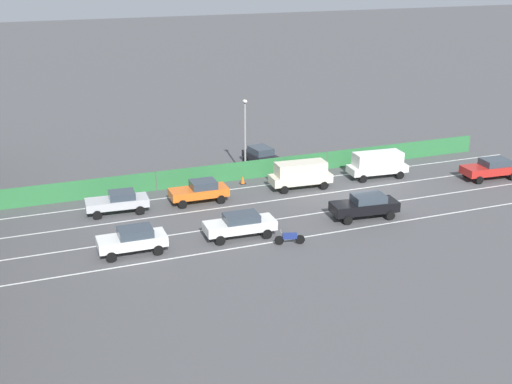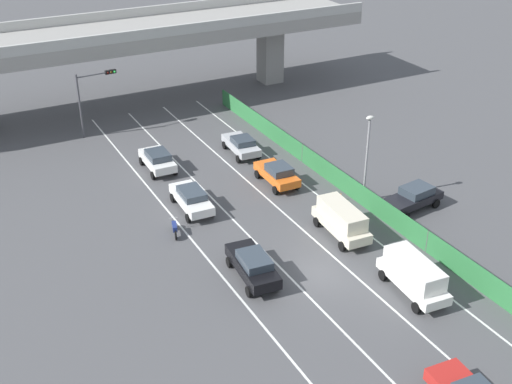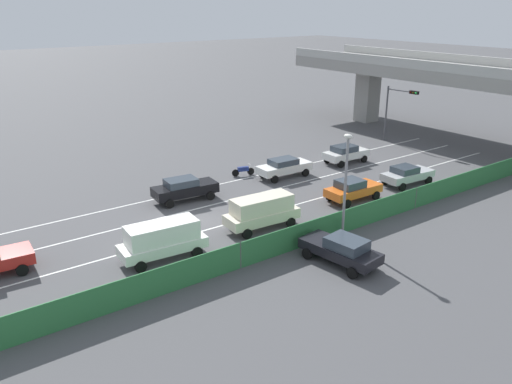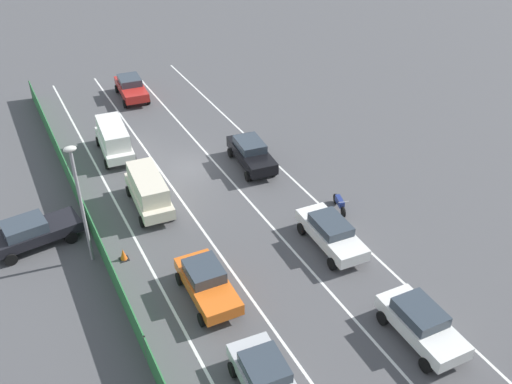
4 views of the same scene
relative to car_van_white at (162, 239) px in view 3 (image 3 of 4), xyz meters
name	(u,v)px [view 3 (image 3 of 4)]	position (x,y,z in m)	size (l,w,h in m)	color
ground_plane	(193,221)	(-3.68, 3.99, -1.22)	(300.00, 300.00, 0.00)	#4C4C4F
lane_line_left_edge	(229,182)	(-8.93, 10.27, -1.22)	(0.14, 48.56, 0.01)	silver
lane_line_mid_left	(254,194)	(-5.43, 10.27, -1.22)	(0.14, 48.56, 0.01)	silver
lane_line_mid_right	(283,208)	(-1.93, 10.27, -1.22)	(0.14, 48.56, 0.01)	silver
lane_line_right_edge	(317,224)	(1.58, 10.27, -1.22)	(0.14, 48.56, 0.01)	silver
elevated_overpass	(484,81)	(-3.68, 36.54, 5.26)	(45.94, 8.74, 8.31)	gray
green_fence	(339,223)	(3.52, 10.27, -0.45)	(0.10, 44.66, 1.54)	#2D753D
car_van_white	(162,239)	(0.00, 0.00, 0.00)	(2.30, 4.99, 2.14)	silver
car_sedan_black	(184,188)	(-7.39, 5.43, -0.28)	(2.33, 4.83, 1.69)	black
car_sedan_silver	(407,174)	(-0.11, 21.31, -0.36)	(2.21, 4.49, 1.54)	#B7BABC
car_sedan_white	(346,153)	(-7.23, 21.72, -0.31)	(2.06, 4.24, 1.62)	white
car_hatchback_white	(284,167)	(-7.34, 14.71, -0.33)	(2.09, 4.72, 1.57)	silver
car_van_cream	(262,210)	(-0.10, 7.00, -0.01)	(2.21, 4.95, 2.13)	beige
car_taxi_orange	(353,189)	(-0.17, 15.26, -0.33)	(2.06, 4.34, 1.63)	orange
motorcycle	(243,170)	(-9.63, 12.19, -0.76)	(0.76, 1.90, 0.93)	black
parked_sedan_dark	(342,249)	(6.37, 7.60, -0.33)	(4.77, 2.50, 1.61)	black
traffic_light	(397,104)	(-9.45, 31.01, 2.78)	(3.59, 0.52, 5.66)	#47474C
street_lamp	(346,176)	(3.98, 10.10, 2.78)	(0.60, 0.36, 6.51)	gray
traffic_cone	(335,223)	(2.56, 10.86, -0.92)	(0.47, 0.47, 0.65)	orange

